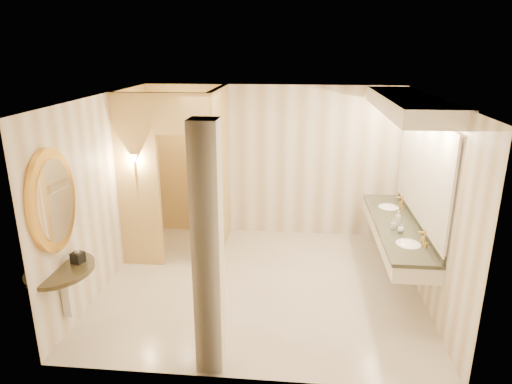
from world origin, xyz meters
TOP-DOWN VIEW (x-y plane):
  - floor at (0.00, 0.00)m, footprint 4.50×4.50m
  - ceiling at (0.00, 0.00)m, footprint 4.50×4.50m
  - wall_back at (0.00, 2.00)m, footprint 4.50×0.02m
  - wall_front at (0.00, -2.00)m, footprint 4.50×0.02m
  - wall_left at (-2.25, 0.00)m, footprint 0.02×4.00m
  - wall_right at (2.25, 0.00)m, footprint 0.02×4.00m
  - toilet_closet at (-1.11, 0.97)m, footprint 1.50×1.55m
  - wall_sconce at (-1.93, 0.43)m, footprint 0.14×0.14m
  - vanity at (1.98, 0.40)m, footprint 0.75×2.83m
  - console_shelf at (-2.21, -1.40)m, footprint 0.92×0.92m
  - pillar at (-0.39, -1.80)m, footprint 0.28×0.28m
  - tissue_box at (-2.08, -1.24)m, footprint 0.16×0.16m
  - toilet at (-1.10, 1.75)m, footprint 0.53×0.76m
  - soap_bottle_a at (1.85, 0.19)m, footprint 0.08×0.08m
  - soap_bottle_b at (1.93, 0.07)m, footprint 0.12×0.12m
  - soap_bottle_c at (1.93, 0.31)m, footprint 0.11×0.11m

SIDE VIEW (x-z plane):
  - floor at x=0.00m, z-range 0.00..0.00m
  - toilet at x=-1.10m, z-range 0.00..0.71m
  - soap_bottle_b at x=1.93m, z-range 0.88..0.99m
  - tissue_box at x=-2.08m, z-range 0.88..1.00m
  - soap_bottle_a at x=1.85m, z-range 0.88..1.01m
  - soap_bottle_c at x=1.93m, z-range 0.88..1.09m
  - console_shelf at x=-2.21m, z-range 0.38..2.29m
  - wall_back at x=0.00m, z-range 0.00..2.70m
  - wall_front at x=0.00m, z-range 0.00..2.70m
  - wall_left at x=-2.25m, z-range 0.00..2.70m
  - wall_right at x=2.25m, z-range 0.00..2.70m
  - pillar at x=-0.39m, z-range 0.00..2.70m
  - toilet_closet at x=-1.11m, z-range 0.04..2.74m
  - vanity at x=1.98m, z-range 0.58..2.67m
  - wall_sconce at x=-1.93m, z-range 1.52..1.94m
  - ceiling at x=0.00m, z-range 2.70..2.70m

